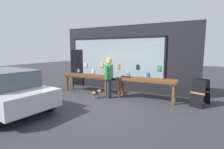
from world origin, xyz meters
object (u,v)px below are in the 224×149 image
(person_browsing, at_px, (109,74))
(small_dog, at_px, (96,93))
(display_table_right, at_px, (146,83))
(parked_car, at_px, (3,89))
(display_table_left, at_px, (88,78))
(sandwich_board_sign, at_px, (201,92))

(person_browsing, distance_m, small_dog, 0.98)
(display_table_right, bearing_deg, parked_car, -137.87)
(parked_car, bearing_deg, small_dog, 60.24)
(person_browsing, height_order, small_dog, person_browsing)
(person_browsing, relative_size, small_dog, 3.30)
(display_table_left, distance_m, sandwich_board_sign, 5.01)
(display_table_right, xyz_separation_m, small_dog, (-1.96, -0.75, -0.49))
(display_table_left, height_order, sandwich_board_sign, sandwich_board_sign)
(display_table_left, relative_size, small_dog, 4.66)
(small_dog, bearing_deg, sandwich_board_sign, -57.61)
(person_browsing, bearing_deg, small_dog, 112.89)
(person_browsing, bearing_deg, sandwich_board_sign, -88.89)
(display_table_left, distance_m, person_browsing, 1.57)
(person_browsing, relative_size, sandwich_board_sign, 1.76)
(display_table_left, bearing_deg, display_table_right, -0.06)
(person_browsing, xyz_separation_m, parked_car, (-2.44, -3.11, -0.30))
(sandwich_board_sign, bearing_deg, display_table_right, -153.40)
(display_table_left, xyz_separation_m, small_dog, (1.00, -0.75, -0.46))
(person_browsing, bearing_deg, display_table_right, -83.26)
(display_table_left, relative_size, display_table_right, 1.00)
(display_table_right, relative_size, parked_car, 0.61)
(display_table_left, height_order, parked_car, parked_car)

